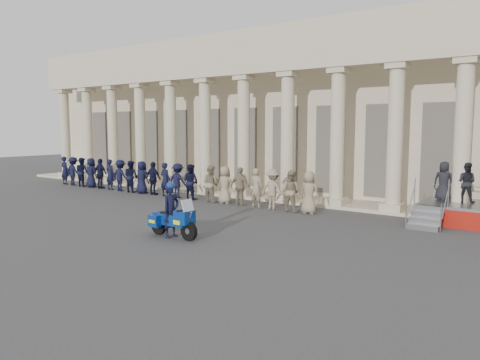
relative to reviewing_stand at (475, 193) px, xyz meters
name	(u,v)px	position (x,y,z in m)	size (l,w,h in m)	color
ground	(147,227)	(-9.70, -7.65, -1.19)	(90.00, 90.00, 0.00)	#39393B
building	(325,113)	(-9.70, 7.10, 3.33)	(40.00, 12.50, 9.00)	#C1B291
officer_rank	(162,179)	(-14.85, -1.73, -0.29)	(18.36, 0.68, 1.80)	black
reviewing_stand	(475,193)	(0.00, 0.00, 0.00)	(3.80, 3.75, 2.33)	gray
motorcycle	(174,220)	(-7.69, -8.30, -0.61)	(2.11, 0.87, 1.35)	black
rider	(171,210)	(-7.80, -8.29, -0.26)	(0.46, 0.67, 1.88)	black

